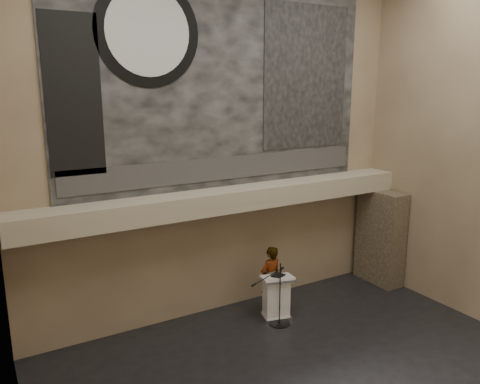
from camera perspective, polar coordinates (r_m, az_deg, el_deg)
wall_back at (r=11.32m, az=-2.05°, el=5.97°), size 10.00×0.02×8.50m
wall_left at (r=6.07m, az=-26.58°, el=-1.45°), size 0.02×8.00×8.50m
soffit at (r=11.20m, az=-1.03°, el=-0.85°), size 10.00×0.80×0.50m
sprinkler_left at (r=10.57m, az=-8.50°, el=-3.41°), size 0.04×0.04×0.06m
sprinkler_right at (r=12.24m, az=6.88°, el=-1.11°), size 0.04×0.04×0.06m
banner at (r=11.21m, az=-2.03°, el=13.34°), size 8.00×0.05×5.00m
banner_text_strip at (r=11.34m, az=-1.85°, el=2.93°), size 7.76×0.02×0.55m
banner_clock_rim at (r=10.50m, az=-11.14°, el=18.61°), size 2.30×0.02×2.30m
banner_clock_face at (r=10.48m, az=-11.11°, el=18.63°), size 1.84×0.02×1.84m
banner_building_print at (r=12.49m, az=8.09°, el=13.63°), size 2.60×0.02×3.60m
banner_brick_print at (r=10.02m, az=-19.63°, el=10.95°), size 1.10×0.02×3.20m
stone_pier at (r=14.11m, az=16.73°, el=-5.25°), size 0.60×1.40×2.70m
lectern at (r=11.75m, az=4.45°, el=-12.64°), size 0.86×0.70×1.14m
binder at (r=11.52m, az=4.68°, el=-10.12°), size 0.38×0.35×0.04m
papers at (r=11.43m, az=4.06°, el=-10.38°), size 0.29×0.35×0.00m
speaker_person at (r=11.98m, az=3.74°, el=-10.53°), size 0.67×0.49×1.71m
mic_stand at (r=11.62m, az=4.73°, el=-14.79°), size 1.32×0.73×1.54m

